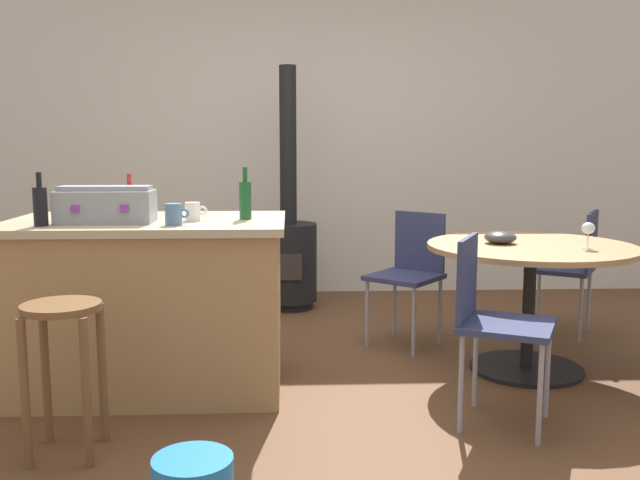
% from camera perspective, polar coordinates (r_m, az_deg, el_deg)
% --- Properties ---
extents(ground_plane, '(8.80, 8.80, 0.00)m').
position_cam_1_polar(ground_plane, '(3.80, 0.08, -12.02)').
color(ground_plane, brown).
extents(back_wall, '(8.00, 0.10, 2.70)m').
position_cam_1_polar(back_wall, '(6.04, -1.00, 8.49)').
color(back_wall, beige).
rests_on(back_wall, ground_plane).
extents(kitchen_island, '(1.44, 0.87, 0.90)m').
position_cam_1_polar(kitchen_island, '(3.82, -13.77, -5.08)').
color(kitchen_island, '#A37A4C').
rests_on(kitchen_island, ground_plane).
extents(wooden_stool, '(0.32, 0.32, 0.65)m').
position_cam_1_polar(wooden_stool, '(3.10, -20.24, -8.13)').
color(wooden_stool, brown).
rests_on(wooden_stool, ground_plane).
extents(dining_table, '(1.16, 1.16, 0.73)m').
position_cam_1_polar(dining_table, '(4.12, 16.79, -2.66)').
color(dining_table, black).
rests_on(dining_table, ground_plane).
extents(folding_chair_far, '(0.55, 0.55, 0.85)m').
position_cam_1_polar(folding_chair_far, '(5.00, 19.86, -1.75)').
color(folding_chair_far, navy).
rests_on(folding_chair_far, ground_plane).
extents(folding_chair_left, '(0.56, 0.56, 0.85)m').
position_cam_1_polar(folding_chair_left, '(4.53, 7.37, -2.27)').
color(folding_chair_left, navy).
rests_on(folding_chair_left, ground_plane).
extents(folding_chair_right, '(0.53, 0.53, 0.87)m').
position_cam_1_polar(folding_chair_right, '(3.32, 13.89, -5.92)').
color(folding_chair_right, navy).
rests_on(folding_chair_right, ground_plane).
extents(wood_stove, '(0.44, 0.45, 1.88)m').
position_cam_1_polar(wood_stove, '(5.47, -2.57, -0.72)').
color(wood_stove, black).
rests_on(wood_stove, ground_plane).
extents(toolbox, '(0.47, 0.23, 0.19)m').
position_cam_1_polar(toolbox, '(3.65, -17.11, 2.73)').
color(toolbox, gray).
rests_on(toolbox, kitchen_island).
extents(bottle_0, '(0.06, 0.06, 0.23)m').
position_cam_1_polar(bottle_0, '(4.06, -15.28, 3.30)').
color(bottle_0, maroon).
rests_on(bottle_0, kitchen_island).
extents(bottle_1, '(0.07, 0.07, 0.26)m').
position_cam_1_polar(bottle_1, '(3.61, -21.89, 2.64)').
color(bottle_1, black).
rests_on(bottle_1, kitchen_island).
extents(bottle_2, '(0.06, 0.06, 0.27)m').
position_cam_1_polar(bottle_2, '(3.67, -6.12, 3.34)').
color(bottle_2, '#194C23').
rests_on(bottle_2, kitchen_island).
extents(cup_0, '(0.11, 0.08, 0.10)m').
position_cam_1_polar(cup_0, '(3.64, -10.33, 2.31)').
color(cup_0, white).
rests_on(cup_0, kitchen_island).
extents(cup_1, '(0.12, 0.08, 0.11)m').
position_cam_1_polar(cup_1, '(3.47, -11.85, 2.07)').
color(cup_1, '#4C7099').
rests_on(cup_1, kitchen_island).
extents(wine_glass, '(0.07, 0.07, 0.14)m').
position_cam_1_polar(wine_glass, '(4.02, 21.07, 0.84)').
color(wine_glass, silver).
rests_on(wine_glass, dining_table).
extents(serving_bowl, '(0.18, 0.18, 0.07)m').
position_cam_1_polar(serving_bowl, '(4.08, 14.52, 0.21)').
color(serving_bowl, '#383838').
rests_on(serving_bowl, dining_table).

